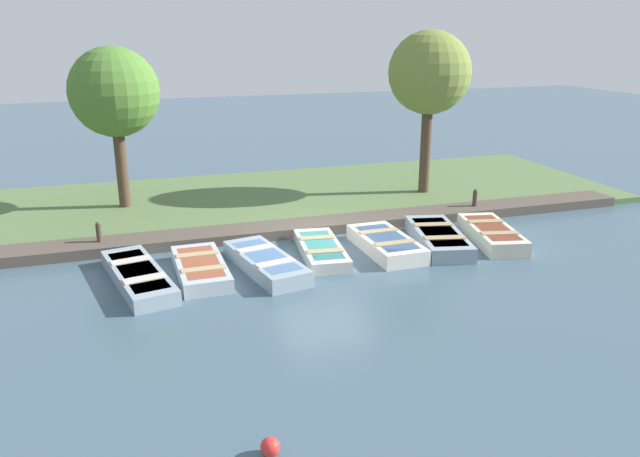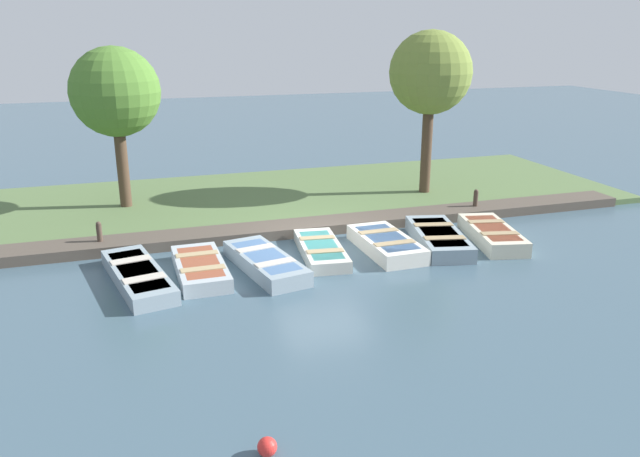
{
  "view_description": "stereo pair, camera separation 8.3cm",
  "coord_description": "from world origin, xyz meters",
  "px_view_note": "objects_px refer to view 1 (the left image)",
  "views": [
    {
      "loc": [
        15.5,
        -5.11,
        5.81
      ],
      "look_at": [
        0.33,
        -0.22,
        0.65
      ],
      "focal_mm": 35.0,
      "sensor_mm": 36.0,
      "label": 1
    },
    {
      "loc": [
        15.53,
        -5.03,
        5.81
      ],
      "look_at": [
        0.33,
        -0.22,
        0.65
      ],
      "focal_mm": 35.0,
      "sensor_mm": 36.0,
      "label": 2
    }
  ],
  "objects_px": {
    "rowboat_4": "(386,244)",
    "rowboat_6": "(492,234)",
    "mooring_post_near": "(99,237)",
    "park_tree_left": "(429,74)",
    "rowboat_2": "(266,262)",
    "park_tree_far_left": "(114,93)",
    "rowboat_0": "(138,276)",
    "rowboat_3": "(321,250)",
    "rowboat_1": "(201,268)",
    "buoy": "(270,447)",
    "rowboat_5": "(438,238)",
    "mooring_post_far": "(475,202)"
  },
  "relations": [
    {
      "from": "rowboat_3",
      "to": "buoy",
      "type": "bearing_deg",
      "value": -16.44
    },
    {
      "from": "rowboat_2",
      "to": "mooring_post_near",
      "type": "height_order",
      "value": "mooring_post_near"
    },
    {
      "from": "rowboat_0",
      "to": "rowboat_2",
      "type": "relative_size",
      "value": 1.11
    },
    {
      "from": "rowboat_3",
      "to": "mooring_post_near",
      "type": "distance_m",
      "value": 6.0
    },
    {
      "from": "park_tree_left",
      "to": "rowboat_3",
      "type": "bearing_deg",
      "value": -48.98
    },
    {
      "from": "park_tree_left",
      "to": "rowboat_2",
      "type": "bearing_deg",
      "value": -53.24
    },
    {
      "from": "rowboat_1",
      "to": "rowboat_5",
      "type": "height_order",
      "value": "rowboat_5"
    },
    {
      "from": "mooring_post_near",
      "to": "park_tree_far_left",
      "type": "bearing_deg",
      "value": 168.94
    },
    {
      "from": "rowboat_0",
      "to": "rowboat_1",
      "type": "height_order",
      "value": "same"
    },
    {
      "from": "rowboat_5",
      "to": "park_tree_far_left",
      "type": "distance_m",
      "value": 10.89
    },
    {
      "from": "rowboat_6",
      "to": "park_tree_left",
      "type": "relative_size",
      "value": 0.53
    },
    {
      "from": "mooring_post_near",
      "to": "buoy",
      "type": "distance_m",
      "value": 9.97
    },
    {
      "from": "park_tree_far_left",
      "to": "park_tree_left",
      "type": "xyz_separation_m",
      "value": [
        1.27,
        10.23,
        0.45
      ]
    },
    {
      "from": "rowboat_4",
      "to": "rowboat_6",
      "type": "relative_size",
      "value": 0.91
    },
    {
      "from": "rowboat_5",
      "to": "rowboat_4",
      "type": "bearing_deg",
      "value": -76.78
    },
    {
      "from": "rowboat_2",
      "to": "rowboat_3",
      "type": "distance_m",
      "value": 1.74
    },
    {
      "from": "rowboat_2",
      "to": "rowboat_6",
      "type": "bearing_deg",
      "value": 80.41
    },
    {
      "from": "rowboat_3",
      "to": "mooring_post_far",
      "type": "xyz_separation_m",
      "value": [
        -2.14,
        5.92,
        0.26
      ]
    },
    {
      "from": "rowboat_1",
      "to": "buoy",
      "type": "height_order",
      "value": "rowboat_1"
    },
    {
      "from": "rowboat_5",
      "to": "mooring_post_far",
      "type": "distance_m",
      "value": 3.45
    },
    {
      "from": "rowboat_5",
      "to": "mooring_post_far",
      "type": "height_order",
      "value": "mooring_post_far"
    },
    {
      "from": "rowboat_4",
      "to": "rowboat_5",
      "type": "distance_m",
      "value": 1.59
    },
    {
      "from": "rowboat_5",
      "to": "rowboat_6",
      "type": "xyz_separation_m",
      "value": [
        0.18,
        1.6,
        0.0
      ]
    },
    {
      "from": "rowboat_1",
      "to": "rowboat_6",
      "type": "bearing_deg",
      "value": 89.56
    },
    {
      "from": "mooring_post_far",
      "to": "rowboat_0",
      "type": "bearing_deg",
      "value": -76.2
    },
    {
      "from": "mooring_post_near",
      "to": "park_tree_left",
      "type": "distance_m",
      "value": 11.92
    },
    {
      "from": "rowboat_5",
      "to": "mooring_post_near",
      "type": "distance_m",
      "value": 9.28
    },
    {
      "from": "rowboat_0",
      "to": "rowboat_1",
      "type": "bearing_deg",
      "value": 81.03
    },
    {
      "from": "mooring_post_near",
      "to": "buoy",
      "type": "xyz_separation_m",
      "value": [
        9.67,
        2.4,
        -0.28
      ]
    },
    {
      "from": "mooring_post_near",
      "to": "mooring_post_far",
      "type": "xyz_separation_m",
      "value": [
        0.0,
        11.53,
        0.0
      ]
    },
    {
      "from": "rowboat_0",
      "to": "rowboat_6",
      "type": "bearing_deg",
      "value": 79.19
    },
    {
      "from": "rowboat_2",
      "to": "park_tree_far_left",
      "type": "relative_size",
      "value": 0.61
    },
    {
      "from": "rowboat_2",
      "to": "park_tree_left",
      "type": "bearing_deg",
      "value": 115.46
    },
    {
      "from": "rowboat_3",
      "to": "rowboat_0",
      "type": "bearing_deg",
      "value": -77.63
    },
    {
      "from": "park_tree_far_left",
      "to": "rowboat_0",
      "type": "bearing_deg",
      "value": 1.21
    },
    {
      "from": "mooring_post_near",
      "to": "park_tree_left",
      "type": "relative_size",
      "value": 0.15
    },
    {
      "from": "rowboat_3",
      "to": "rowboat_4",
      "type": "distance_m",
      "value": 1.8
    },
    {
      "from": "rowboat_0",
      "to": "rowboat_1",
      "type": "relative_size",
      "value": 1.3
    },
    {
      "from": "mooring_post_near",
      "to": "park_tree_far_left",
      "type": "height_order",
      "value": "park_tree_far_left"
    },
    {
      "from": "rowboat_4",
      "to": "mooring_post_near",
      "type": "relative_size",
      "value": 3.31
    },
    {
      "from": "rowboat_0",
      "to": "rowboat_1",
      "type": "xyz_separation_m",
      "value": [
        -0.06,
        1.48,
        0.0
      ]
    },
    {
      "from": "rowboat_1",
      "to": "rowboat_5",
      "type": "xyz_separation_m",
      "value": [
        -0.22,
        6.62,
        0.03
      ]
    },
    {
      "from": "rowboat_1",
      "to": "buoy",
      "type": "distance_m",
      "value": 7.12
    },
    {
      "from": "rowboat_1",
      "to": "park_tree_far_left",
      "type": "bearing_deg",
      "value": -166.52
    },
    {
      "from": "mooring_post_near",
      "to": "rowboat_4",
      "type": "bearing_deg",
      "value": 72.41
    },
    {
      "from": "mooring_post_far",
      "to": "rowboat_5",
      "type": "bearing_deg",
      "value": -47.59
    },
    {
      "from": "mooring_post_far",
      "to": "rowboat_1",
      "type": "bearing_deg",
      "value": -74.46
    },
    {
      "from": "rowboat_0",
      "to": "rowboat_2",
      "type": "xyz_separation_m",
      "value": [
        0.09,
        3.08,
        0.02
      ]
    },
    {
      "from": "rowboat_1",
      "to": "rowboat_2",
      "type": "distance_m",
      "value": 1.61
    },
    {
      "from": "rowboat_3",
      "to": "rowboat_2",
      "type": "bearing_deg",
      "value": -64.39
    }
  ]
}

